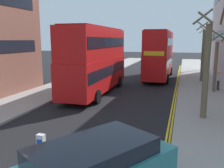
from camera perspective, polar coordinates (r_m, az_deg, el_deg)
sidewalk_right at (r=20.06m, az=21.01°, el=-3.28°), size 4.00×80.00×0.14m
sidewalk_left at (r=22.98m, az=-13.26°, el=-1.18°), size 4.00×80.00×0.14m
kerb_line_outer at (r=18.07m, az=14.78°, el=-4.60°), size 0.10×56.00×0.01m
kerb_line_inner at (r=18.08m, az=14.28°, el=-4.57°), size 0.10×56.00×0.01m
traffic_island at (r=9.71m, az=-16.29°, el=-17.82°), size 1.10×2.20×0.10m
keep_left_bollard at (r=9.47m, az=-16.47°, el=-14.84°), size 0.36×0.28×1.11m
double_decker_bus_away at (r=20.60m, az=-3.84°, el=6.08°), size 2.93×10.85×5.64m
double_decker_bus_oncoming at (r=29.20m, az=11.23°, el=7.18°), size 2.83×10.82×5.64m
pedestrian_far at (r=23.53m, az=24.01°, el=0.73°), size 0.34×0.22×1.62m
street_tree_near at (r=14.49m, az=21.58°, el=3.65°), size 1.59×1.58×6.25m
street_tree_mid at (r=27.92m, az=20.89°, el=6.87°), size 1.63×1.70×6.44m
street_tree_far at (r=39.35m, az=21.39°, el=7.84°), size 1.89×2.25×6.64m
street_tree_distant at (r=22.51m, az=23.50°, el=5.14°), size 1.66×1.63×5.39m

